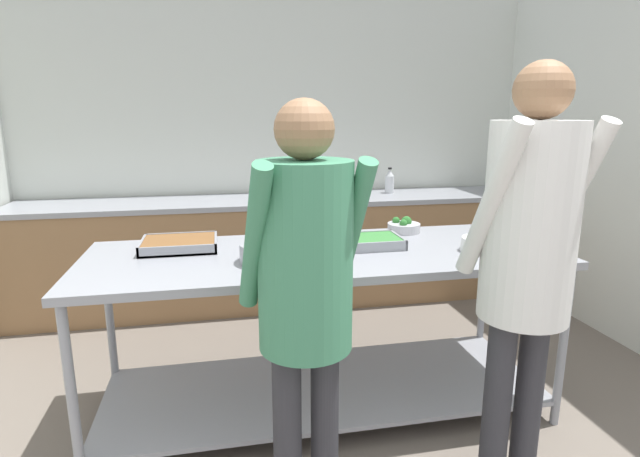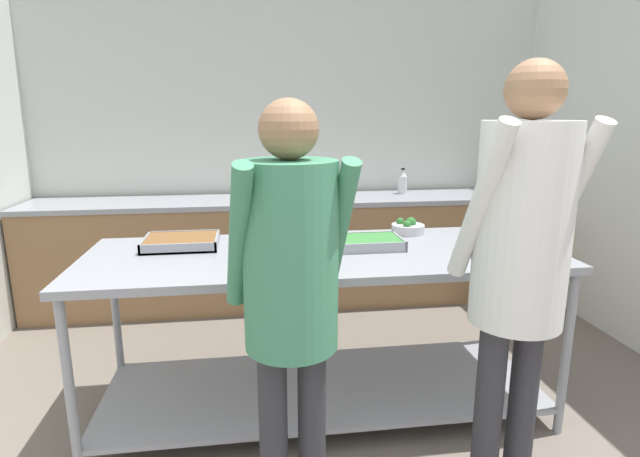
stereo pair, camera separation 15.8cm
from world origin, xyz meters
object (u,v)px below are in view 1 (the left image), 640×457
object	(u,v)px
serving_tray_vegetables	(357,243)
guest_serving_left	(305,277)
serving_tray_roast	(179,244)
water_bottle	(390,181)
broccoli_bowl	(404,227)
guest_serving_right	(528,245)
plate_stack	(484,245)
sauce_pan	(270,252)

from	to	relation	value
serving_tray_vegetables	guest_serving_left	bearing A→B (deg)	-117.78
serving_tray_roast	water_bottle	size ratio (longest dim) A/B	1.73
water_bottle	broccoli_bowl	bearing A→B (deg)	-105.90
guest_serving_right	broccoli_bowl	bearing A→B (deg)	93.14
plate_stack	guest_serving_left	world-z (taller)	guest_serving_left
guest_serving_left	water_bottle	size ratio (longest dim) A/B	7.32
serving_tray_vegetables	broccoli_bowl	bearing A→B (deg)	36.92
plate_stack	sauce_pan	bearing A→B (deg)	178.18
sauce_pan	water_bottle	bearing A→B (deg)	56.10
guest_serving_left	serving_tray_vegetables	bearing A→B (deg)	62.22
serving_tray_roast	water_bottle	bearing A→B (deg)	42.22
serving_tray_roast	serving_tray_vegetables	world-z (taller)	same
sauce_pan	serving_tray_vegetables	size ratio (longest dim) A/B	0.89
guest_serving_left	guest_serving_right	world-z (taller)	guest_serving_right
serving_tray_vegetables	guest_serving_left	xyz separation A→B (m)	(-0.42, -0.80, 0.10)
guest_serving_left	water_bottle	distance (m)	2.77
guest_serving_right	serving_tray_roast	bearing A→B (deg)	143.54
sauce_pan	guest_serving_right	size ratio (longest dim) A/B	0.24
plate_stack	water_bottle	xyz separation A→B (m)	(0.15, 1.92, 0.08)
broccoli_bowl	guest_serving_right	xyz separation A→B (m)	(0.06, -1.14, 0.18)
sauce_pan	serving_tray_roast	bearing A→B (deg)	143.33
sauce_pan	guest_serving_left	size ratio (longest dim) A/B	0.26
broccoli_bowl	water_bottle	world-z (taller)	water_bottle
sauce_pan	plate_stack	xyz separation A→B (m)	(1.11, -0.04, -0.02)
serving_tray_vegetables	guest_serving_right	bearing A→B (deg)	-63.06
water_bottle	serving_tray_vegetables	bearing A→B (deg)	-114.54
broccoli_bowl	plate_stack	bearing A→B (deg)	-62.88
serving_tray_roast	guest_serving_right	size ratio (longest dim) A/B	0.22
serving_tray_roast	serving_tray_vegetables	bearing A→B (deg)	-9.37
guest_serving_left	plate_stack	bearing A→B (deg)	29.17
plate_stack	guest_serving_right	xyz separation A→B (m)	(-0.19, -0.64, 0.18)
serving_tray_vegetables	plate_stack	world-z (taller)	plate_stack
guest_serving_left	broccoli_bowl	bearing A→B (deg)	53.64
sauce_pan	guest_serving_left	distance (m)	0.63
plate_stack	guest_serving_right	size ratio (longest dim) A/B	0.13
serving_tray_vegetables	water_bottle	distance (m)	1.88
broccoli_bowl	guest_serving_right	world-z (taller)	guest_serving_right
serving_tray_vegetables	plate_stack	distance (m)	0.66
serving_tray_vegetables	water_bottle	world-z (taller)	water_bottle
broccoli_bowl	water_bottle	bearing A→B (deg)	74.10
serving_tray_vegetables	water_bottle	bearing A→B (deg)	65.46
serving_tray_roast	sauce_pan	size ratio (longest dim) A/B	0.92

